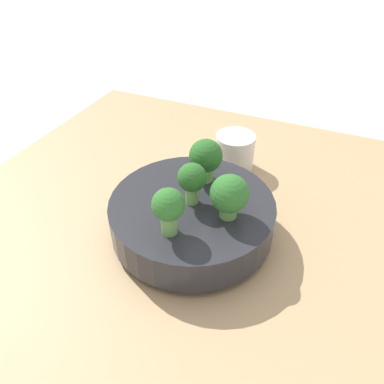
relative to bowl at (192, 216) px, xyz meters
name	(u,v)px	position (x,y,z in m)	size (l,w,h in m)	color
ground_plane	(184,228)	(0.03, -0.04, -0.07)	(6.00, 6.00, 0.00)	silver
table	(183,221)	(0.03, -0.04, -0.06)	(0.85, 0.85, 0.03)	tan
bowl	(192,216)	(0.00, 0.00, 0.00)	(0.27, 0.27, 0.07)	#28282D
broccoli_floret_left	(229,195)	(-0.06, 0.01, 0.07)	(0.06, 0.06, 0.07)	#6BA34C
broccoli_floret_front	(206,158)	(0.00, -0.07, 0.07)	(0.06, 0.06, 0.08)	#7AB256
broccoli_floret_back	(169,208)	(0.00, 0.07, 0.08)	(0.05, 0.05, 0.07)	#6BA34C
broccoli_floret_center	(192,179)	(0.00, 0.00, 0.07)	(0.04, 0.04, 0.07)	#7AB256
cup	(235,152)	(0.00, -0.22, 0.00)	(0.08, 0.08, 0.08)	silver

